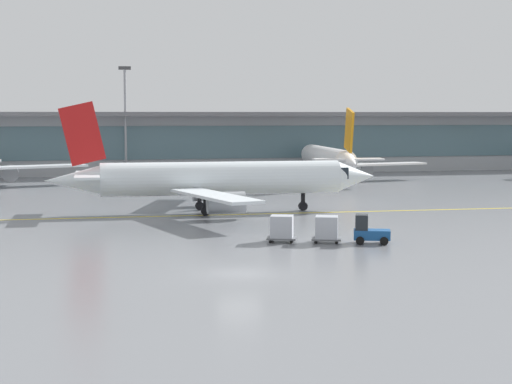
% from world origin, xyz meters
% --- Properties ---
extents(ground_plane, '(400.00, 400.00, 0.00)m').
position_xyz_m(ground_plane, '(0.00, 0.00, 0.00)').
color(ground_plane, slate).
extents(taxiway_centreline_stripe, '(109.98, 2.61, 0.01)m').
position_xyz_m(taxiway_centreline_stripe, '(4.25, 28.21, 0.00)').
color(taxiway_centreline_stripe, yellow).
rests_on(taxiway_centreline_stripe, ground_plane).
extents(terminal_concourse, '(227.73, 11.00, 9.60)m').
position_xyz_m(terminal_concourse, '(0.00, 83.47, 4.92)').
color(terminal_concourse, '#9EA3A8').
rests_on(terminal_concourse, ground_plane).
extents(gate_airplane_2, '(28.30, 30.52, 10.10)m').
position_xyz_m(gate_airplane_2, '(25.41, 64.93, 3.03)').
color(gate_airplane_2, white).
rests_on(gate_airplane_2, ground_plane).
extents(taxiing_regional_jet, '(31.54, 29.39, 10.47)m').
position_xyz_m(taxiing_regional_jet, '(3.85, 30.22, 3.14)').
color(taxiing_regional_jet, white).
rests_on(taxiing_regional_jet, ground_plane).
extents(baggage_tug, '(2.91, 2.28, 2.10)m').
position_xyz_m(baggage_tug, '(11.29, 9.09, 0.89)').
color(baggage_tug, '#194C8C').
rests_on(baggage_tug, ground_plane).
extents(cargo_dolly_lead, '(2.51, 2.20, 1.94)m').
position_xyz_m(cargo_dolly_lead, '(8.42, 10.08, 1.05)').
color(cargo_dolly_lead, '#595B60').
rests_on(cargo_dolly_lead, ground_plane).
extents(cargo_dolly_trailing, '(2.51, 2.20, 1.94)m').
position_xyz_m(cargo_dolly_trailing, '(5.34, 11.14, 1.05)').
color(cargo_dolly_trailing, '#595B60').
rests_on(cargo_dolly_trailing, ground_plane).
extents(apron_light_mast_1, '(1.80, 0.36, 16.27)m').
position_xyz_m(apron_light_mast_1, '(-1.88, 77.58, 8.83)').
color(apron_light_mast_1, gray).
rests_on(apron_light_mast_1, ground_plane).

